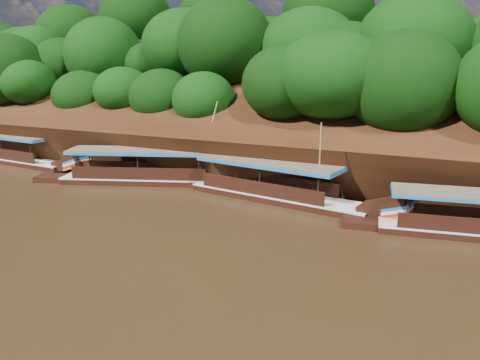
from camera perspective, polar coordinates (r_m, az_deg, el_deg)
The scene contains 6 objects.
ground at distance 24.27m, azimuth 2.23°, elevation -7.93°, with size 160.00×160.00×0.00m, color black.
riverbank at distance 44.90m, azimuth 13.87°, elevation 4.40°, with size 120.00×30.06×19.40m.
boat_1 at distance 31.40m, azimuth 5.91°, elevation -1.71°, with size 15.52×4.50×6.18m.
boat_2 at distance 36.76m, azimuth -9.18°, elevation 0.51°, with size 16.59×7.95×6.83m.
boat_3 at distance 47.77m, azimuth -24.90°, elevation 2.49°, with size 15.07×3.39×3.17m.
reeds at distance 33.40m, azimuth 4.90°, elevation -0.24°, with size 49.52×2.29×2.19m.
Camera 1 is at (8.86, -20.70, 9.06)m, focal length 35.00 mm.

